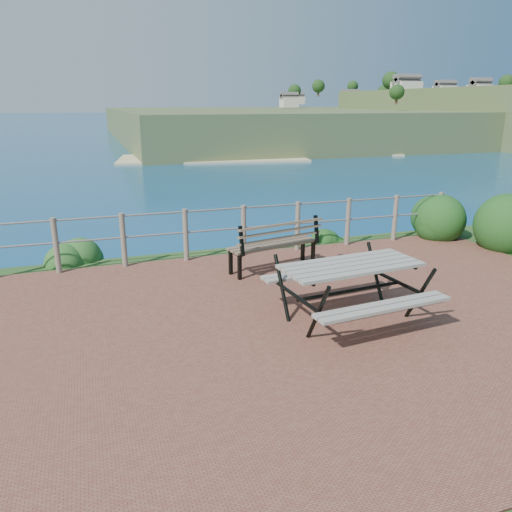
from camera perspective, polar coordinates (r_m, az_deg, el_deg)
The scene contains 10 objects.
ground at distance 7.03m, azimuth 6.77°, elevation -7.58°, with size 10.00×7.00×0.12m, color brown.
ocean at distance 205.79m, azimuth -18.45°, elevation 15.52°, with size 1200.00×1200.00×0.00m, color #155E80.
safety_railing at distance 9.80m, azimuth -1.43°, elevation 3.26°, with size 9.40×0.10×1.00m.
distant_bay at distance 272.69m, azimuth 22.43°, elevation 15.00°, with size 290.00×232.36×24.00m.
picnic_table at distance 6.99m, azimuth 10.69°, elevation -3.32°, with size 1.98×1.66×0.81m.
park_bench at distance 8.91m, azimuth 1.98°, elevation 2.21°, with size 1.75×0.79×0.96m.
shrub_right_front at distance 11.45m, azimuth 27.14°, elevation 0.42°, with size 1.50×1.50×2.13m, color #144317.
shrub_right_edge at distance 12.20m, azimuth 20.37°, elevation 2.18°, with size 1.20×1.20×1.70m, color #144317.
shrub_lip_west at distance 10.31m, azimuth -20.23°, elevation -0.43°, with size 0.86×0.86×0.63m, color #275821.
shrub_lip_east at distance 11.22m, azimuth 8.00°, elevation 1.87°, with size 0.67×0.67×0.37m, color #144317.
Camera 1 is at (-2.79, -5.75, 2.93)m, focal length 35.00 mm.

